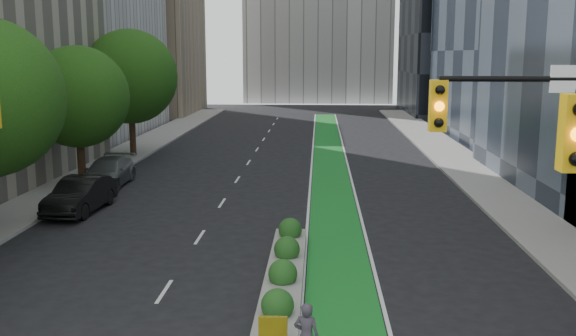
# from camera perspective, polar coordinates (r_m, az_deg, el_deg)

# --- Properties ---
(sidewalk_left) EXTENTS (3.60, 90.00, 0.15)m
(sidewalk_left) POSITION_cam_1_polar(r_m,az_deg,el_deg) (40.92, -17.37, -0.50)
(sidewalk_left) COLOR gray
(sidewalk_left) RESTS_ON ground
(sidewalk_right) EXTENTS (3.60, 90.00, 0.15)m
(sidewalk_right) POSITION_cam_1_polar(r_m,az_deg,el_deg) (39.59, 16.67, -0.81)
(sidewalk_right) COLOR gray
(sidewalk_right) RESTS_ON ground
(bike_lane_paint) EXTENTS (2.20, 70.00, 0.01)m
(bike_lane_paint) POSITION_cam_1_polar(r_m,az_deg,el_deg) (43.36, 3.71, 0.44)
(bike_lane_paint) COLOR #167C26
(bike_lane_paint) RESTS_ON ground
(building_tan_far) EXTENTS (14.00, 16.00, 26.00)m
(building_tan_far) POSITION_cam_1_polar(r_m,az_deg,el_deg) (82.03, -13.37, 13.86)
(building_tan_far) COLOR tan
(building_tan_far) RESTS_ON ground
(tree_midfar) EXTENTS (5.60, 5.60, 7.76)m
(tree_midfar) POSITION_cam_1_polar(r_m,az_deg,el_deg) (37.26, -18.19, 6.02)
(tree_midfar) COLOR black
(tree_midfar) RESTS_ON ground
(tree_far) EXTENTS (6.60, 6.60, 9.00)m
(tree_far) POSITION_cam_1_polar(r_m,az_deg,el_deg) (46.70, -13.86, 7.88)
(tree_far) COLOR black
(tree_far) RESTS_ON ground
(median_planter) EXTENTS (1.20, 10.26, 1.10)m
(median_planter) POSITION_cam_1_polar(r_m,az_deg,el_deg) (20.98, -0.30, -9.14)
(median_planter) COLOR gray
(median_planter) RESTS_ON ground
(parked_car_left_mid) EXTENTS (2.05, 5.05, 1.63)m
(parked_car_left_mid) POSITION_cam_1_polar(r_m,az_deg,el_deg) (31.36, -17.98, -2.30)
(parked_car_left_mid) COLOR black
(parked_car_left_mid) RESTS_ON ground
(parked_car_left_far) EXTENTS (2.27, 5.34, 1.53)m
(parked_car_left_far) POSITION_cam_1_polar(r_m,az_deg,el_deg) (37.15, -15.73, -0.37)
(parked_car_left_far) COLOR slate
(parked_car_left_far) RESTS_ON ground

